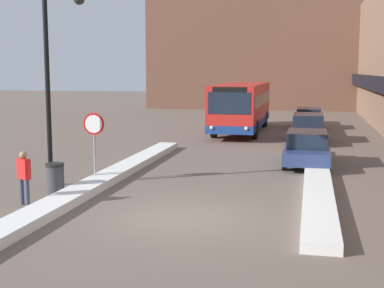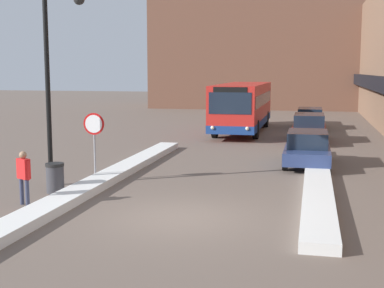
{
  "view_description": "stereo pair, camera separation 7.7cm",
  "coord_description": "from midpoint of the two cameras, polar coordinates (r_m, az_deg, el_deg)",
  "views": [
    {
      "loc": [
        3.29,
        -13.33,
        3.87
      ],
      "look_at": [
        -0.64,
        4.35,
        1.36
      ],
      "focal_mm": 50.0,
      "sensor_mm": 36.0,
      "label": 1
    },
    {
      "loc": [
        3.36,
        -13.32,
        3.87
      ],
      "look_at": [
        -0.64,
        4.35,
        1.36
      ],
      "focal_mm": 50.0,
      "sensor_mm": 36.0,
      "label": 2
    }
  ],
  "objects": [
    {
      "name": "trash_bin",
      "position": [
        17.53,
        -14.28,
        -3.51
      ],
      "size": [
        0.59,
        0.59,
        0.95
      ],
      "color": "#38383D",
      "rests_on": "ground_plane"
    },
    {
      "name": "stop_sign",
      "position": [
        18.86,
        -10.29,
        1.29
      ],
      "size": [
        0.76,
        0.08,
        2.4
      ],
      "color": "gray",
      "rests_on": "ground_plane"
    },
    {
      "name": "parked_car_middle",
      "position": [
        29.86,
        12.44,
        1.7
      ],
      "size": [
        1.84,
        4.82,
        1.5
      ],
      "color": "maroon",
      "rests_on": "ground_plane"
    },
    {
      "name": "building_backdrop_far",
      "position": [
        56.34,
        9.56,
        13.33
      ],
      "size": [
        26.0,
        8.0,
        18.63
      ],
      "color": "brown",
      "rests_on": "ground_plane"
    },
    {
      "name": "pedestrian",
      "position": [
        16.07,
        -17.38,
        -2.96
      ],
      "size": [
        0.47,
        0.36,
        1.58
      ],
      "rotation": [
        0.0,
        0.0,
        -0.46
      ],
      "color": "#333851",
      "rests_on": "ground_plane"
    },
    {
      "name": "snow_bank_right",
      "position": [
        18.85,
        13.36,
        -3.76
      ],
      "size": [
        0.9,
        14.71,
        0.27
      ],
      "color": "silver",
      "rests_on": "ground_plane"
    },
    {
      "name": "ground_plane",
      "position": [
        14.27,
        -1.22,
        -7.85
      ],
      "size": [
        160.0,
        160.0,
        0.0
      ],
      "primitive_type": "plane",
      "color": "#66564C"
    },
    {
      "name": "snow_bank_left",
      "position": [
        18.87,
        -9.07,
        -3.63
      ],
      "size": [
        0.9,
        16.99,
        0.27
      ],
      "color": "silver",
      "rests_on": "ground_plane"
    },
    {
      "name": "parked_car_back",
      "position": [
        36.5,
        12.52,
        2.7
      ],
      "size": [
        1.8,
        4.69,
        1.36
      ],
      "color": "black",
      "rests_on": "ground_plane"
    },
    {
      "name": "street_lamp",
      "position": [
        18.23,
        -14.29,
        7.95
      ],
      "size": [
        1.46,
        0.36,
        6.41
      ],
      "color": "black",
      "rests_on": "ground_plane"
    },
    {
      "name": "parked_car_front",
      "position": [
        22.35,
        12.3,
        -0.42
      ],
      "size": [
        1.84,
        4.29,
        1.4
      ],
      "color": "navy",
      "rests_on": "ground_plane"
    },
    {
      "name": "city_bus",
      "position": [
        33.74,
        5.52,
        4.1
      ],
      "size": [
        2.64,
        10.9,
        3.03
      ],
      "color": "red",
      "rests_on": "ground_plane"
    }
  ]
}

